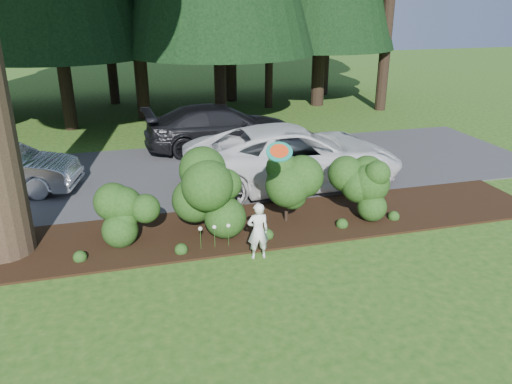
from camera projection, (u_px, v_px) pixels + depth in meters
ground at (258, 310)px, 8.61m from camera, size 80.00×80.00×0.00m
mulch_bed at (221, 230)px, 11.52m from camera, size 16.00×2.50×0.05m
driveway at (194, 172)px, 15.34m from camera, size 22.00×6.00×0.03m
shrub_row at (254, 197)px, 11.32m from camera, size 6.53×1.60×1.61m
lily_cluster at (214, 228)px, 10.51m from camera, size 0.69×0.09×0.57m
car_white_suv at (294, 156)px, 14.00m from camera, size 6.13×2.83×1.70m
car_dark_suv at (221, 127)px, 17.45m from camera, size 5.39×2.43×1.53m
child at (258, 231)px, 10.12m from camera, size 0.45×0.30×1.22m
frisbee at (279, 152)px, 9.45m from camera, size 0.54×0.46×0.34m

